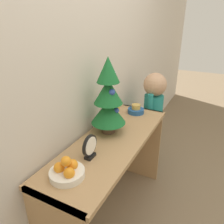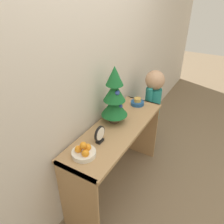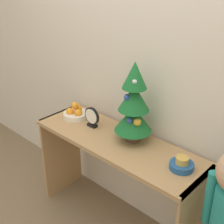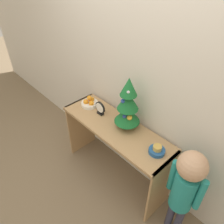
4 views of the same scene
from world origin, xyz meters
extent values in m
cube|color=beige|center=(0.00, 0.47, 1.25)|extent=(7.00, 0.05, 2.50)
cube|color=tan|center=(0.00, 0.21, 0.76)|extent=(1.28, 0.43, 0.03)
cube|color=tan|center=(-0.63, 0.21, 0.39)|extent=(0.02, 0.39, 0.77)
cylinder|color=#4C3828|center=(0.08, 0.29, 0.80)|extent=(0.10, 0.10, 0.05)
cylinder|color=brown|center=(0.08, 0.29, 0.84)|extent=(0.02, 0.02, 0.04)
cone|color=#19662D|center=(0.08, 0.29, 0.94)|extent=(0.25, 0.25, 0.18)
cone|color=#19662D|center=(0.08, 0.29, 1.09)|extent=(0.21, 0.21, 0.18)
cone|color=#19662D|center=(0.08, 0.29, 1.24)|extent=(0.16, 0.16, 0.18)
sphere|color=#2D4CA8|center=(0.10, 0.23, 0.95)|extent=(0.04, 0.04, 0.04)
sphere|color=gold|center=(0.14, 0.25, 0.95)|extent=(0.05, 0.05, 0.05)
sphere|color=#2D4CA8|center=(0.06, 0.25, 1.10)|extent=(0.04, 0.04, 0.04)
sphere|color=silver|center=(0.11, 0.26, 1.21)|extent=(0.04, 0.04, 0.04)
cylinder|color=silver|center=(-0.47, 0.25, 0.79)|extent=(0.19, 0.19, 0.04)
sphere|color=orange|center=(-0.43, 0.24, 0.83)|extent=(0.06, 0.06, 0.06)
sphere|color=orange|center=(-0.48, 0.29, 0.83)|extent=(0.06, 0.06, 0.06)
sphere|color=orange|center=(-0.49, 0.21, 0.83)|extent=(0.06, 0.06, 0.06)
sphere|color=orange|center=(-0.47, 0.25, 0.87)|extent=(0.06, 0.06, 0.06)
cylinder|color=#235189|center=(0.50, 0.23, 0.79)|extent=(0.15, 0.15, 0.04)
cylinder|color=gold|center=(0.50, 0.23, 0.83)|extent=(0.08, 0.08, 0.04)
cube|color=black|center=(-0.26, 0.23, 0.78)|extent=(0.07, 0.04, 0.02)
cylinder|color=black|center=(-0.26, 0.23, 0.86)|extent=(0.13, 0.02, 0.13)
cylinder|color=white|center=(-0.26, 0.22, 0.86)|extent=(0.11, 0.00, 0.11)
cylinder|color=teal|center=(0.73, 0.18, 0.72)|extent=(0.05, 0.05, 0.34)
camera|label=1|loc=(-1.20, -0.40, 1.57)|focal=35.00mm
camera|label=2|loc=(-1.48, -0.60, 1.94)|focal=35.00mm
camera|label=3|loc=(1.24, -1.16, 1.90)|focal=50.00mm
camera|label=4|loc=(1.20, -0.96, 2.24)|focal=35.00mm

